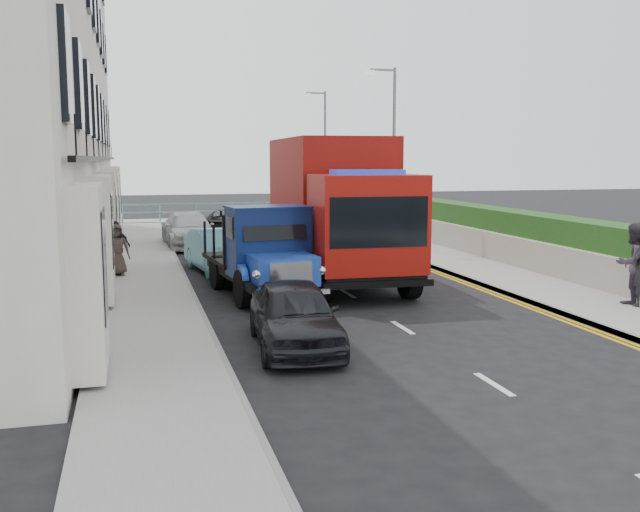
{
  "coord_description": "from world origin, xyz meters",
  "views": [
    {
      "loc": [
        -5.55,
        -11.97,
        3.61
      ],
      "look_at": [
        -1.42,
        3.54,
        1.4
      ],
      "focal_mm": 40.0,
      "sensor_mm": 36.0,
      "label": 1
    }
  ],
  "objects_px": {
    "lamp_mid": "(391,148)",
    "parked_car_front": "(295,315)",
    "lamp_far": "(323,150)",
    "red_lorry": "(336,205)",
    "bedford_lorry": "(267,257)"
  },
  "relations": [
    {
      "from": "bedford_lorry",
      "to": "parked_car_front",
      "type": "relative_size",
      "value": 1.36
    },
    {
      "from": "lamp_mid",
      "to": "bedford_lorry",
      "type": "distance_m",
      "value": 10.8
    },
    {
      "from": "bedford_lorry",
      "to": "red_lorry",
      "type": "height_order",
      "value": "red_lorry"
    },
    {
      "from": "lamp_far",
      "to": "bedford_lorry",
      "type": "distance_m",
      "value": 19.5
    },
    {
      "from": "red_lorry",
      "to": "lamp_mid",
      "type": "bearing_deg",
      "value": 58.44
    },
    {
      "from": "lamp_far",
      "to": "bedford_lorry",
      "type": "xyz_separation_m",
      "value": [
        -6.41,
        -18.19,
        -2.9
      ]
    },
    {
      "from": "red_lorry",
      "to": "parked_car_front",
      "type": "xyz_separation_m",
      "value": [
        -2.9,
        -7.19,
        -1.58
      ]
    },
    {
      "from": "parked_car_front",
      "to": "bedford_lorry",
      "type": "bearing_deg",
      "value": 90.22
    },
    {
      "from": "lamp_far",
      "to": "lamp_mid",
      "type": "bearing_deg",
      "value": -90.0
    },
    {
      "from": "lamp_far",
      "to": "red_lorry",
      "type": "relative_size",
      "value": 0.86
    },
    {
      "from": "lamp_mid",
      "to": "red_lorry",
      "type": "relative_size",
      "value": 0.86
    },
    {
      "from": "red_lorry",
      "to": "bedford_lorry",
      "type": "bearing_deg",
      "value": -134.62
    },
    {
      "from": "lamp_mid",
      "to": "red_lorry",
      "type": "xyz_separation_m",
      "value": [
        -3.87,
        -5.81,
        -1.76
      ]
    },
    {
      "from": "lamp_mid",
      "to": "bedford_lorry",
      "type": "xyz_separation_m",
      "value": [
        -6.41,
        -8.19,
        -2.9
      ]
    },
    {
      "from": "lamp_mid",
      "to": "parked_car_front",
      "type": "relative_size",
      "value": 1.83
    }
  ]
}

